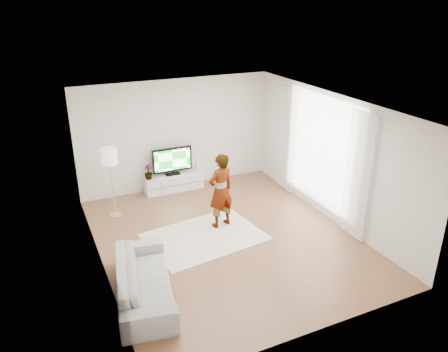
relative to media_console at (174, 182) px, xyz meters
name	(u,v)px	position (x,y,z in m)	size (l,w,h in m)	color
floor	(226,238)	(0.20, -2.76, -0.21)	(6.00, 6.00, 0.00)	#A16D48
ceiling	(227,106)	(0.20, -2.76, 2.59)	(6.00, 6.00, 0.00)	white
wall_left	(96,200)	(-2.30, -2.76, 1.19)	(0.02, 6.00, 2.80)	silver
wall_right	(331,157)	(2.70, -2.76, 1.19)	(0.02, 6.00, 2.80)	silver
wall_back	(176,135)	(0.20, 0.24, 1.19)	(5.00, 0.02, 2.80)	silver
wall_front	(319,253)	(0.20, -5.76, 1.19)	(5.00, 0.02, 2.80)	silver
window	(322,151)	(2.68, -2.46, 1.24)	(0.01, 2.60, 2.50)	white
curtain_near	(358,177)	(2.60, -3.76, 1.14)	(0.04, 0.70, 2.60)	white
curtain_far	(287,140)	(2.60, -1.16, 1.14)	(0.04, 0.70, 2.60)	white
media_console	(174,182)	(0.00, 0.00, 0.00)	(1.50, 0.43, 0.42)	white
television	(172,160)	(0.00, 0.03, 0.60)	(1.03, 0.20, 0.71)	black
game_console	(197,167)	(0.66, 0.00, 0.31)	(0.06, 0.16, 0.21)	white
potted_plant	(148,172)	(-0.64, 0.00, 0.39)	(0.20, 0.20, 0.36)	#3F7238
rug	(205,237)	(-0.19, -2.52, -0.21)	(2.31, 1.67, 0.01)	white
player	(221,191)	(0.32, -2.22, 0.62)	(0.60, 0.39, 1.65)	#334772
sofa	(144,280)	(-1.82, -3.87, 0.11)	(2.20, 0.86, 0.64)	#B5B4B0
floor_lamp	(109,159)	(-1.67, -0.76, 1.15)	(0.36, 0.36, 1.61)	silver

